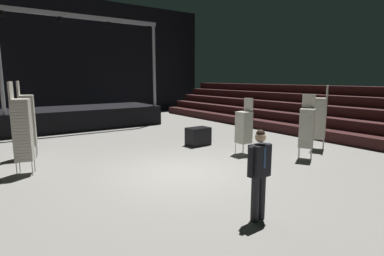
{
  "coord_description": "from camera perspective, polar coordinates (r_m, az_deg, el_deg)",
  "views": [
    {
      "loc": [
        -4.47,
        -7.0,
        2.65
      ],
      "look_at": [
        -0.15,
        -0.78,
        1.4
      ],
      "focal_mm": 28.41,
      "sensor_mm": 36.0,
      "label": 1
    }
  ],
  "objects": [
    {
      "name": "ground_plane",
      "position": [
        8.74,
        -2.12,
        -8.64
      ],
      "size": [
        22.0,
        30.0,
        0.1
      ],
      "primitive_type": "cube",
      "color": "slate"
    },
    {
      "name": "arena_end_wall",
      "position": [
        22.49,
        -23.8,
        12.05
      ],
      "size": [
        22.0,
        0.3,
        8.0
      ],
      "primitive_type": "cube",
      "color": "black",
      "rests_on": "ground_plane"
    },
    {
      "name": "bleacher_bank_right",
      "position": [
        15.85,
        24.66,
        3.0
      ],
      "size": [
        3.75,
        24.0,
        2.25
      ],
      "rotation": [
        0.0,
        0.0,
        -1.57
      ],
      "color": "black",
      "rests_on": "ground_plane"
    },
    {
      "name": "stage_riser",
      "position": [
        17.65,
        -19.88,
        2.18
      ],
      "size": [
        7.88,
        3.5,
        5.64
      ],
      "color": "black",
      "rests_on": "ground_plane"
    },
    {
      "name": "man_with_tie",
      "position": [
        5.78,
        12.54,
        -7.65
      ],
      "size": [
        0.57,
        0.25,
        1.73
      ],
      "rotation": [
        0.0,
        0.0,
        3.19
      ],
      "color": "black",
      "rests_on": "ground_plane"
    },
    {
      "name": "chair_stack_front_right",
      "position": [
        10.71,
        9.73,
        0.29
      ],
      "size": [
        0.45,
        0.45,
        1.96
      ],
      "rotation": [
        0.0,
        0.0,
        1.55
      ],
      "color": "#B2B5BA",
      "rests_on": "ground_plane"
    },
    {
      "name": "chair_stack_mid_left",
      "position": [
        12.21,
        22.87,
        1.79
      ],
      "size": [
        0.59,
        0.59,
        2.39
      ],
      "rotation": [
        0.0,
        0.0,
        0.49
      ],
      "color": "#B2B5BA",
      "rests_on": "ground_plane"
    },
    {
      "name": "chair_stack_mid_right",
      "position": [
        9.46,
        -29.27,
        -0.17
      ],
      "size": [
        0.55,
        0.55,
        2.56
      ],
      "rotation": [
        0.0,
        0.0,
        4.43
      ],
      "color": "#B2B5BA",
      "rests_on": "ground_plane"
    },
    {
      "name": "chair_stack_mid_centre",
      "position": [
        11.46,
        -28.51,
        1.37
      ],
      "size": [
        0.52,
        0.52,
        2.56
      ],
      "rotation": [
        0.0,
        0.0,
        4.51
      ],
      "color": "#B2B5BA",
      "rests_on": "ground_plane"
    },
    {
      "name": "chair_stack_rear_left",
      "position": [
        10.56,
        20.73,
        0.14
      ],
      "size": [
        0.6,
        0.6,
        2.14
      ],
      "rotation": [
        0.0,
        0.0,
        2.09
      ],
      "color": "#B2B5BA",
      "rests_on": "ground_plane"
    },
    {
      "name": "equipment_road_case",
      "position": [
        12.08,
        1.16,
        -1.58
      ],
      "size": [
        0.92,
        0.63,
        0.71
      ],
      "primitive_type": "cube",
      "rotation": [
        0.0,
        0.0,
        0.04
      ],
      "color": "black",
      "rests_on": "ground_plane"
    }
  ]
}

